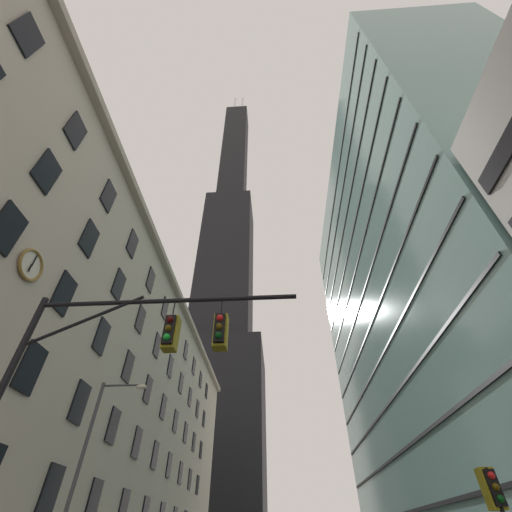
% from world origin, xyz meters
% --- Properties ---
extents(station_building, '(13.00, 64.17, 25.17)m').
position_xyz_m(station_building, '(-17.16, 26.08, 12.56)').
color(station_building, beige).
rests_on(station_building, ground).
extents(dark_skyscraper, '(26.65, 26.65, 223.06)m').
position_xyz_m(dark_skyscraper, '(-16.69, 89.92, 66.56)').
color(dark_skyscraper, black).
rests_on(dark_skyscraper, ground).
extents(glass_office_midrise, '(14.66, 45.50, 49.96)m').
position_xyz_m(glass_office_midrise, '(18.27, 27.85, 24.98)').
color(glass_office_midrise, gray).
rests_on(glass_office_midrise, ground).
extents(traffic_signal_mast, '(8.26, 0.63, 7.81)m').
position_xyz_m(traffic_signal_mast, '(-3.74, 2.17, 5.73)').
color(traffic_signal_mast, black).
rests_on(traffic_signal_mast, sidewalk_left).
extents(traffic_light_near_right, '(0.40, 0.63, 3.56)m').
position_xyz_m(traffic_light_near_right, '(6.74, 5.79, 2.99)').
color(traffic_light_near_right, black).
rests_on(traffic_light_near_right, sidewalk_right).
extents(street_lamppost, '(2.43, 0.32, 8.22)m').
position_xyz_m(street_lamppost, '(-8.20, 10.57, 5.01)').
color(street_lamppost, '#47474C').
rests_on(street_lamppost, sidewalk_left).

